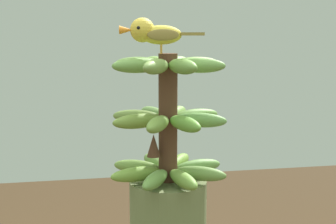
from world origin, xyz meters
The scene contains 2 objects.
banana_bunch centered at (0.00, 0.00, 1.38)m, with size 0.33×0.33×0.35m.
perched_bird centered at (0.04, 0.01, 1.61)m, with size 0.22×0.08×0.09m.
Camera 1 is at (0.22, 1.20, 1.60)m, focal length 49.47 mm.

